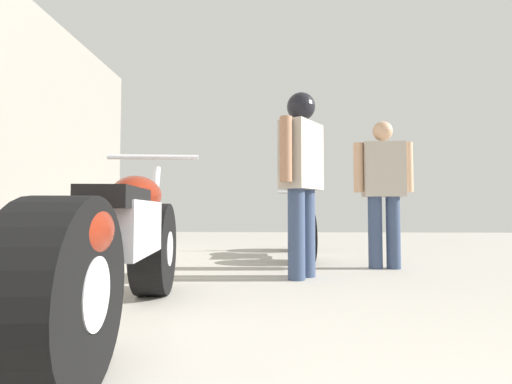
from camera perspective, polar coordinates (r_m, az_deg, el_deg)
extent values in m
plane|color=#A8A399|center=(3.03, 4.54, -14.78)|extent=(16.02, 16.02, 0.00)
cylinder|color=black|center=(2.97, -15.08, -8.29)|extent=(0.29, 0.70, 0.68)
cylinder|color=silver|center=(2.97, -15.08, -8.29)|extent=(0.26, 0.28, 0.26)
cylinder|color=black|center=(1.50, -27.14, -13.60)|extent=(0.29, 0.70, 0.68)
cylinder|color=silver|center=(1.50, -27.14, -13.60)|extent=(0.26, 0.28, 0.26)
cube|color=silver|center=(2.20, -18.99, -5.17)|extent=(0.32, 0.70, 0.30)
ellipsoid|color=maroon|center=(2.43, -17.47, -0.44)|extent=(0.33, 0.58, 0.23)
cube|color=black|center=(2.02, -20.35, -0.85)|extent=(0.29, 0.53, 0.11)
ellipsoid|color=maroon|center=(1.52, -26.16, -5.37)|extent=(0.32, 0.49, 0.26)
cylinder|color=silver|center=(2.91, -15.17, -2.10)|extent=(0.08, 0.27, 0.62)
cylinder|color=silver|center=(2.90, -15.24, 5.09)|extent=(0.66, 0.11, 0.04)
cylinder|color=silver|center=(1.98, -25.93, -13.88)|extent=(0.15, 0.59, 0.10)
cylinder|color=black|center=(6.00, 6.15, -5.90)|extent=(0.19, 0.61, 0.60)
cylinder|color=silver|center=(6.00, 6.15, -5.90)|extent=(0.20, 0.23, 0.23)
cylinder|color=black|center=(4.64, 7.62, -6.81)|extent=(0.19, 0.61, 0.60)
cylinder|color=silver|center=(4.64, 7.62, -6.81)|extent=(0.20, 0.23, 0.23)
cube|color=silver|center=(5.31, 6.78, -4.47)|extent=(0.24, 0.61, 0.26)
ellipsoid|color=black|center=(5.52, 6.56, -2.64)|extent=(0.25, 0.50, 0.21)
cube|color=black|center=(5.14, 6.95, -2.95)|extent=(0.22, 0.46, 0.09)
ellipsoid|color=black|center=(4.68, 7.54, -4.46)|extent=(0.25, 0.42, 0.23)
cylinder|color=silver|center=(5.96, 6.17, -3.20)|extent=(0.05, 0.24, 0.55)
cylinder|color=silver|center=(5.92, 6.18, -0.10)|extent=(0.59, 0.04, 0.03)
cylinder|color=silver|center=(5.03, 5.60, -7.54)|extent=(0.09, 0.52, 0.09)
cylinder|color=#384766|center=(4.34, 17.54, -5.84)|extent=(0.15, 0.15, 0.78)
cylinder|color=#384766|center=(4.39, 20.00, -5.77)|extent=(0.15, 0.15, 0.78)
cube|color=#B2A899|center=(4.38, 18.64, 3.21)|extent=(0.43, 0.24, 0.60)
cylinder|color=tan|center=(4.32, 15.20, 3.58)|extent=(0.11, 0.11, 0.55)
cylinder|color=tan|center=(4.46, 21.95, 3.48)|extent=(0.11, 0.11, 0.55)
sphere|color=tan|center=(4.44, 18.55, 8.70)|extent=(0.22, 0.22, 0.22)
cylinder|color=#384766|center=(3.67, 7.68, -6.15)|extent=(0.22, 0.22, 0.83)
cylinder|color=#384766|center=(3.49, 6.12, -6.33)|extent=(0.22, 0.22, 0.83)
cube|color=#B2A899|center=(3.61, 6.85, 5.42)|extent=(0.46, 0.52, 0.63)
cylinder|color=#9E7051|center=(3.86, 8.86, 5.28)|extent=(0.16, 0.16, 0.58)
cylinder|color=#9E7051|center=(3.36, 4.54, 6.46)|extent=(0.16, 0.16, 0.58)
sphere|color=black|center=(3.70, 6.81, 12.40)|extent=(0.23, 0.23, 0.23)
sphere|color=black|center=(3.70, 6.81, 12.65)|extent=(0.27, 0.27, 0.27)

